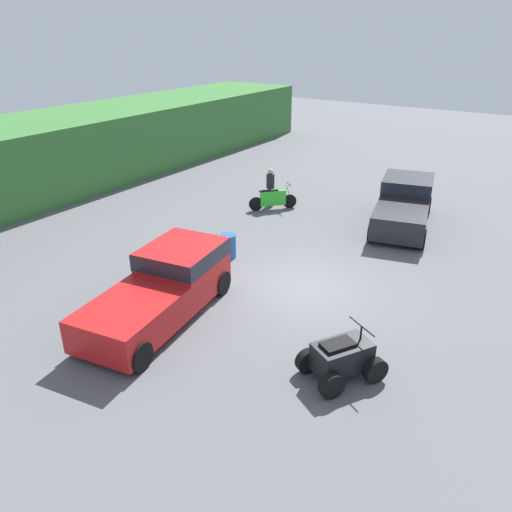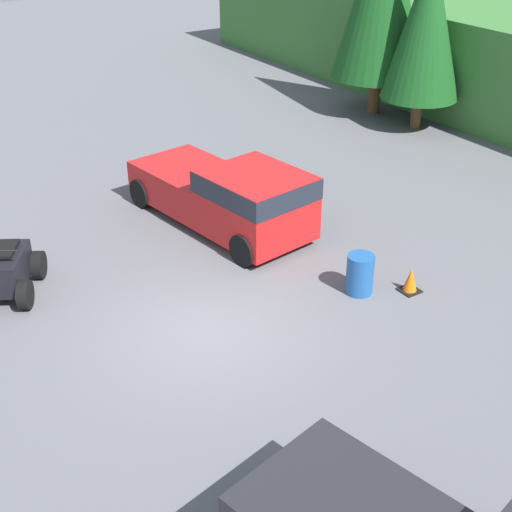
{
  "view_description": "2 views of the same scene",
  "coord_description": "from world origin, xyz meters",
  "px_view_note": "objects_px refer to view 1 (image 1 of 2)",
  "views": [
    {
      "loc": [
        -12.71,
        -6.53,
        7.73
      ],
      "look_at": [
        -0.56,
        1.46,
        0.95
      ],
      "focal_mm": 35.0,
      "sensor_mm": 36.0,
      "label": 1
    },
    {
      "loc": [
        10.23,
        -5.44,
        8.05
      ],
      "look_at": [
        -0.56,
        1.46,
        0.95
      ],
      "focal_mm": 50.0,
      "sensor_mm": 36.0,
      "label": 2
    }
  ],
  "objects_px": {
    "pickup_truck_red": "(166,284)",
    "steel_barrel": "(228,246)",
    "dirt_bike": "(273,199)",
    "rider_person": "(270,186)",
    "traffic_cone": "(217,240)",
    "pickup_truck_second": "(404,202)",
    "quad_atv": "(342,359)"
  },
  "relations": [
    {
      "from": "pickup_truck_red",
      "to": "steel_barrel",
      "type": "height_order",
      "value": "pickup_truck_red"
    },
    {
      "from": "dirt_bike",
      "to": "rider_person",
      "type": "relative_size",
      "value": 0.96
    },
    {
      "from": "dirt_bike",
      "to": "traffic_cone",
      "type": "xyz_separation_m",
      "value": [
        -4.76,
        -0.41,
        -0.22
      ]
    },
    {
      "from": "pickup_truck_second",
      "to": "rider_person",
      "type": "relative_size",
      "value": 3.06
    },
    {
      "from": "dirt_bike",
      "to": "steel_barrel",
      "type": "xyz_separation_m",
      "value": [
        -5.31,
        -1.35,
        -0.03
      ]
    },
    {
      "from": "traffic_cone",
      "to": "pickup_truck_red",
      "type": "bearing_deg",
      "value": -159.79
    },
    {
      "from": "rider_person",
      "to": "steel_barrel",
      "type": "xyz_separation_m",
      "value": [
        -5.62,
        -1.69,
        -0.53
      ]
    },
    {
      "from": "pickup_truck_red",
      "to": "traffic_cone",
      "type": "bearing_deg",
      "value": 11.65
    },
    {
      "from": "steel_barrel",
      "to": "traffic_cone",
      "type": "bearing_deg",
      "value": 59.36
    },
    {
      "from": "pickup_truck_red",
      "to": "quad_atv",
      "type": "height_order",
      "value": "pickup_truck_red"
    },
    {
      "from": "rider_person",
      "to": "quad_atv",
      "type": "bearing_deg",
      "value": -103.9
    },
    {
      "from": "quad_atv",
      "to": "steel_barrel",
      "type": "xyz_separation_m",
      "value": [
        4.0,
        6.28,
        -0.07
      ]
    },
    {
      "from": "traffic_cone",
      "to": "steel_barrel",
      "type": "height_order",
      "value": "steel_barrel"
    },
    {
      "from": "pickup_truck_red",
      "to": "steel_barrel",
      "type": "distance_m",
      "value": 4.15
    },
    {
      "from": "traffic_cone",
      "to": "pickup_truck_second",
      "type": "bearing_deg",
      "value": -38.8
    },
    {
      "from": "dirt_bike",
      "to": "steel_barrel",
      "type": "relative_size",
      "value": 1.95
    },
    {
      "from": "pickup_truck_second",
      "to": "dirt_bike",
      "type": "relative_size",
      "value": 3.18
    },
    {
      "from": "pickup_truck_second",
      "to": "rider_person",
      "type": "xyz_separation_m",
      "value": [
        -1.28,
        5.85,
        0.04
      ]
    },
    {
      "from": "dirt_bike",
      "to": "traffic_cone",
      "type": "height_order",
      "value": "dirt_bike"
    },
    {
      "from": "dirt_bike",
      "to": "rider_person",
      "type": "bearing_deg",
      "value": 90.37
    },
    {
      "from": "pickup_truck_red",
      "to": "dirt_bike",
      "type": "distance_m",
      "value": 9.61
    },
    {
      "from": "pickup_truck_red",
      "to": "traffic_cone",
      "type": "distance_m",
      "value": 4.96
    },
    {
      "from": "pickup_truck_red",
      "to": "quad_atv",
      "type": "xyz_separation_m",
      "value": [
        0.06,
        -5.52,
        -0.42
      ]
    },
    {
      "from": "dirt_bike",
      "to": "quad_atv",
      "type": "distance_m",
      "value": 12.04
    },
    {
      "from": "pickup_truck_second",
      "to": "quad_atv",
      "type": "relative_size",
      "value": 2.45
    },
    {
      "from": "pickup_truck_red",
      "to": "pickup_truck_second",
      "type": "height_order",
      "value": "same"
    },
    {
      "from": "pickup_truck_red",
      "to": "pickup_truck_second",
      "type": "xyz_separation_m",
      "value": [
        10.95,
        -3.4,
        -0.0
      ]
    },
    {
      "from": "traffic_cone",
      "to": "steel_barrel",
      "type": "bearing_deg",
      "value": -120.64
    },
    {
      "from": "quad_atv",
      "to": "rider_person",
      "type": "xyz_separation_m",
      "value": [
        9.61,
        7.96,
        0.46
      ]
    },
    {
      "from": "steel_barrel",
      "to": "dirt_bike",
      "type": "bearing_deg",
      "value": 14.27
    },
    {
      "from": "pickup_truck_second",
      "to": "quad_atv",
      "type": "xyz_separation_m",
      "value": [
        -10.9,
        -2.12,
        -0.42
      ]
    },
    {
      "from": "steel_barrel",
      "to": "quad_atv",
      "type": "bearing_deg",
      "value": -122.47
    }
  ]
}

